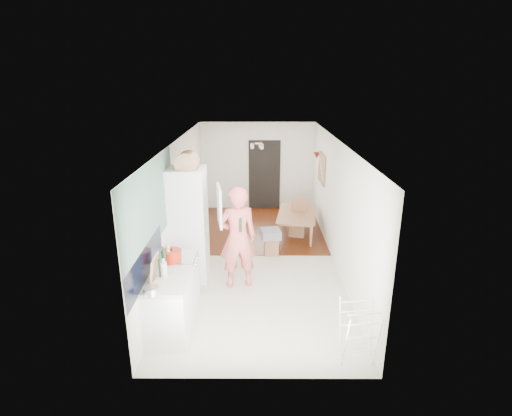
{
  "coord_description": "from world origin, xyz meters",
  "views": [
    {
      "loc": [
        0.0,
        -7.67,
        3.68
      ],
      "look_at": [
        -0.03,
        0.2,
        1.09
      ],
      "focal_mm": 28.0,
      "sensor_mm": 36.0,
      "label": 1
    }
  ],
  "objects_px": {
    "drying_rack": "(358,334)",
    "stool": "(271,246)",
    "dining_table": "(298,226)",
    "person": "(238,229)",
    "dining_chair": "(298,218)"
  },
  "relations": [
    {
      "from": "dining_table",
      "to": "drying_rack",
      "type": "xyz_separation_m",
      "value": [
        0.36,
        -4.56,
        0.18
      ]
    },
    {
      "from": "person",
      "to": "stool",
      "type": "distance_m",
      "value": 1.78
    },
    {
      "from": "dining_table",
      "to": "stool",
      "type": "bearing_deg",
      "value": 156.93
    },
    {
      "from": "drying_rack",
      "to": "stool",
      "type": "bearing_deg",
      "value": 99.63
    },
    {
      "from": "person",
      "to": "stool",
      "type": "bearing_deg",
      "value": -128.26
    },
    {
      "from": "dining_table",
      "to": "dining_chair",
      "type": "xyz_separation_m",
      "value": [
        -0.01,
        -0.04,
        0.2
      ]
    },
    {
      "from": "dining_table",
      "to": "dining_chair",
      "type": "height_order",
      "value": "dining_chair"
    },
    {
      "from": "person",
      "to": "drying_rack",
      "type": "relative_size",
      "value": 2.65
    },
    {
      "from": "person",
      "to": "dining_table",
      "type": "height_order",
      "value": "person"
    },
    {
      "from": "dining_table",
      "to": "stool",
      "type": "height_order",
      "value": "dining_table"
    },
    {
      "from": "stool",
      "to": "drying_rack",
      "type": "height_order",
      "value": "drying_rack"
    },
    {
      "from": "dining_chair",
      "to": "drying_rack",
      "type": "height_order",
      "value": "dining_chair"
    },
    {
      "from": "person",
      "to": "dining_chair",
      "type": "relative_size",
      "value": 2.54
    },
    {
      "from": "stool",
      "to": "drying_rack",
      "type": "xyz_separation_m",
      "value": [
        1.05,
        -3.44,
        0.23
      ]
    },
    {
      "from": "dining_table",
      "to": "drying_rack",
      "type": "bearing_deg",
      "value": -166.98
    }
  ]
}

